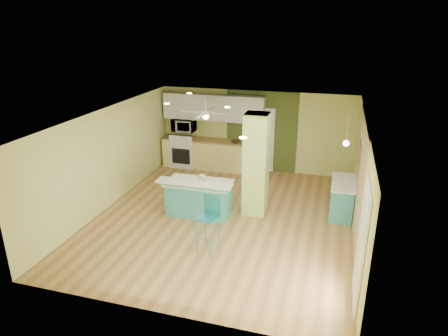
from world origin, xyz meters
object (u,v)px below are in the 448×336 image
(bar_stool, at_px, (210,214))
(side_counter, at_px, (342,198))
(peninsula, at_px, (199,197))
(fruit_bowl, at_px, (236,142))
(canister, at_px, (202,178))

(bar_stool, xyz_separation_m, side_counter, (2.58, 2.44, -0.38))
(peninsula, height_order, fruit_bowl, fruit_bowl)
(side_counter, height_order, canister, canister)
(side_counter, distance_m, fruit_bowl, 3.89)
(bar_stool, height_order, canister, bar_stool)
(canister, bearing_deg, bar_stool, -65.75)
(side_counter, bearing_deg, canister, -165.43)
(canister, bearing_deg, fruit_bowl, 88.69)
(fruit_bowl, bearing_deg, peninsula, -92.03)
(side_counter, height_order, fruit_bowl, fruit_bowl)
(side_counter, bearing_deg, bar_stool, -136.60)
(bar_stool, relative_size, fruit_bowl, 4.37)
(bar_stool, height_order, side_counter, bar_stool)
(peninsula, distance_m, canister, 0.49)
(bar_stool, bearing_deg, side_counter, 58.37)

